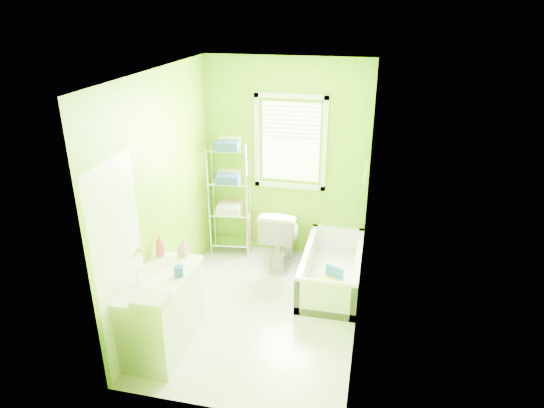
% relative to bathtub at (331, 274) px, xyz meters
% --- Properties ---
extents(ground, '(2.90, 2.90, 0.00)m').
position_rel_bathtub_xyz_m(ground, '(-0.71, -0.70, -0.15)').
color(ground, silver).
rests_on(ground, ground).
extents(room_envelope, '(2.14, 2.94, 2.62)m').
position_rel_bathtub_xyz_m(room_envelope, '(-0.71, -0.70, 1.40)').
color(room_envelope, '#6DAA08').
rests_on(room_envelope, ground).
extents(window, '(0.92, 0.05, 1.22)m').
position_rel_bathtub_xyz_m(window, '(-0.66, 0.72, 1.46)').
color(window, white).
rests_on(window, ground).
extents(door, '(0.09, 0.80, 2.00)m').
position_rel_bathtub_xyz_m(door, '(-1.75, -1.70, 0.85)').
color(door, white).
rests_on(door, ground).
extents(right_wall_decor, '(0.04, 1.48, 1.17)m').
position_rel_bathtub_xyz_m(right_wall_decor, '(0.32, -0.72, 1.17)').
color(right_wall_decor, '#45080F').
rests_on(right_wall_decor, ground).
extents(bathtub, '(0.68, 1.45, 0.47)m').
position_rel_bathtub_xyz_m(bathtub, '(0.00, 0.00, 0.00)').
color(bathtub, white).
rests_on(bathtub, ground).
extents(toilet, '(0.46, 0.80, 0.81)m').
position_rel_bathtub_xyz_m(toilet, '(-0.70, 0.39, 0.26)').
color(toilet, white).
rests_on(toilet, ground).
extents(vanity, '(0.53, 1.04, 1.01)m').
position_rel_bathtub_xyz_m(vanity, '(-1.51, -1.47, 0.26)').
color(vanity, white).
rests_on(vanity, ground).
extents(wire_shelf_unit, '(0.56, 0.45, 1.58)m').
position_rel_bathtub_xyz_m(wire_shelf_unit, '(-1.43, 0.58, 0.82)').
color(wire_shelf_unit, silver).
rests_on(wire_shelf_unit, ground).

